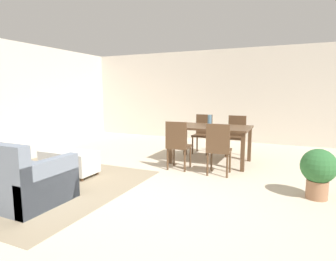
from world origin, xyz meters
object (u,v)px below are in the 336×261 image
dining_chair_near_right (219,146)px  vase_centerpiece (210,120)px  ottoman_table (69,161)px  potted_plant (318,170)px  dining_table (211,131)px  dining_chair_near_left (178,143)px  dining_chair_far_right (236,133)px  dining_chair_far_left (203,131)px

dining_chair_near_right → vase_centerpiece: 1.02m
ottoman_table → vase_centerpiece: size_ratio=4.30×
dining_chair_near_right → potted_plant: 1.59m
potted_plant → dining_table: bearing=144.4°
dining_chair_near_left → dining_chair_near_right: same height
ottoman_table → dining_table: dining_table is taller
dining_chair_near_right → vase_centerpiece: vase_centerpiece is taller
dining_chair_far_right → ottoman_table: bearing=-131.2°
ottoman_table → dining_table: (2.03, 1.90, 0.42)m
ottoman_table → dining_chair_far_left: 3.18m
ottoman_table → dining_chair_near_left: (1.62, 1.09, 0.27)m
dining_table → dining_chair_near_right: size_ratio=1.71×
ottoman_table → vase_centerpiece: 2.83m
dining_chair_far_right → vase_centerpiece: size_ratio=3.99×
dining_table → dining_chair_near_left: 0.92m
vase_centerpiece → potted_plant: vase_centerpiece is taller
dining_chair_far_left → potted_plant: bearing=-43.3°
dining_chair_near_right → dining_chair_far_right: (-0.01, 1.68, 0.00)m
dining_table → vase_centerpiece: 0.21m
dining_table → vase_centerpiece: vase_centerpiece is taller
dining_chair_far_left → dining_chair_far_right: size_ratio=1.00×
dining_table → potted_plant: size_ratio=2.26×
dining_table → dining_chair_near_left: size_ratio=1.71×
dining_chair_far_right → potted_plant: size_ratio=1.32×
dining_chair_near_left → dining_chair_far_right: (0.77, 1.64, 0.00)m
ottoman_table → dining_chair_near_left: 1.97m
dining_chair_near_right → potted_plant: size_ratio=1.32×
dining_table → dining_chair_far_left: 0.94m
dining_chair_far_left → vase_centerpiece: vase_centerpiece is taller
ottoman_table → dining_chair_near_left: dining_chair_near_left is taller
ottoman_table → dining_chair_near_right: (2.40, 1.05, 0.27)m
dining_chair_far_left → dining_table: bearing=-62.8°
dining_chair_near_left → dining_chair_near_right: 0.79m
dining_chair_near_left → potted_plant: size_ratio=1.32×
dining_chair_far_left → dining_chair_near_right: bearing=-64.5°
dining_chair_near_right → dining_table: bearing=113.8°
potted_plant → vase_centerpiece: bearing=144.6°
dining_chair_far_left → potted_plant: 3.17m
ottoman_table → dining_chair_far_right: 3.64m
ottoman_table → dining_chair_near_right: 2.64m
ottoman_table → dining_table: bearing=43.2°
dining_table → dining_chair_far_left: (-0.43, 0.83, -0.15)m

